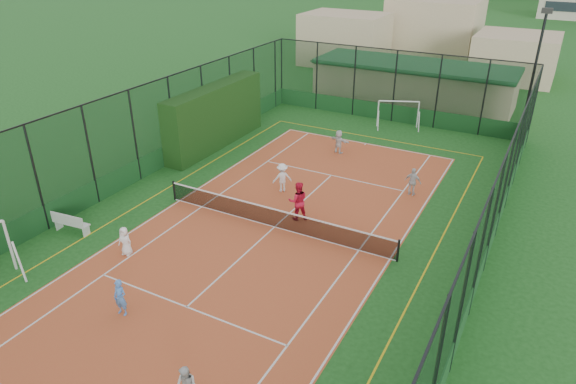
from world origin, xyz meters
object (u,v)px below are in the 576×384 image
futsal_goal_far (398,114)px  coach (298,201)px  white_bench (71,222)px  child_near_left (125,241)px  floodlight_ne (532,80)px  child_far_right (413,182)px  child_far_back (339,142)px  child_far_left (282,178)px  clubhouse (413,83)px  child_near_mid (120,298)px

futsal_goal_far → coach: 14.78m
white_bench → child_near_left: 3.46m
floodlight_ne → child_near_left: 25.30m
futsal_goal_far → coach: (-0.14, -14.78, 0.04)m
floodlight_ne → child_far_right: 11.67m
futsal_goal_far → child_far_back: bearing=-128.1°
white_bench → child_far_back: size_ratio=1.23×
floodlight_ne → child_far_left: 16.94m
clubhouse → child_near_left: (-4.35, -26.85, -0.93)m
futsal_goal_far → child_near_mid: 23.86m
coach → child_far_back: bearing=-114.1°
futsal_goal_far → child_far_left: futsal_goal_far is taller
child_near_left → child_far_back: bearing=70.8°
clubhouse → white_bench: clubhouse is taller
child_far_back → clubhouse: bearing=-79.6°
futsal_goal_far → child_far_right: size_ratio=1.91×
white_bench → child_far_back: child_far_back is taller
child_far_back → coach: coach is taller
white_bench → child_far_back: (6.82, 14.30, 0.23)m
child_near_left → floodlight_ne: bearing=52.8°
child_near_left → child_near_mid: child_near_mid is taller
white_bench → child_near_mid: 6.79m
white_bench → clubhouse: bearing=67.4°
child_far_right → child_far_back: (-5.58, 3.48, -0.01)m
child_near_left → child_far_left: child_far_left is taller
white_bench → child_near_mid: bearing=-33.4°
child_far_back → child_far_right: bearing=163.0°
child_near_left → coach: size_ratio=0.68×
futsal_goal_far → clubhouse: bearing=73.8°
futsal_goal_far → child_far_right: bearing=-91.4°
futsal_goal_far → child_far_right: (3.88, -9.81, -0.16)m
clubhouse → child_near_left: 27.22m
coach → floodlight_ne: bearing=-152.0°
white_bench → coach: size_ratio=0.94×
floodlight_ne → white_bench: floodlight_ne is taller
child_near_mid → child_far_left: size_ratio=0.91×
floodlight_ne → child_near_left: bearing=-121.1°
floodlight_ne → clubhouse: size_ratio=0.54×
child_near_left → child_far_left: bearing=64.6°
white_bench → child_far_left: size_ratio=1.14×
child_near_mid → child_far_right: child_far_right is taller
child_far_left → futsal_goal_far: bearing=-142.7°
white_bench → child_far_left: 10.25m
floodlight_ne → child_near_mid: floodlight_ne is taller
child_far_left → child_far_back: size_ratio=1.07×
clubhouse → white_bench: (-7.80, -26.65, -1.07)m
child_far_left → child_far_right: 6.67m
child_far_back → coach: 8.60m
clubhouse → coach: size_ratio=8.05×
child_far_back → coach: size_ratio=0.77×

